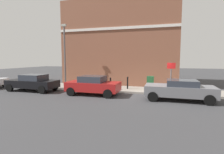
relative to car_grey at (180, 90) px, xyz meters
name	(u,v)px	position (x,y,z in m)	size (l,w,h in m)	color
ground	(152,96)	(0.79, 1.79, -0.72)	(80.00, 80.00, 0.00)	#38383A
sidewalk	(88,87)	(2.65, 7.79, -0.65)	(2.69, 30.00, 0.15)	gray
corner_building	(123,45)	(7.17, 5.57, 3.54)	(6.45, 11.57, 8.52)	brown
car_grey	(180,90)	(0.00, 0.00, 0.00)	(1.94, 4.36, 1.36)	slate
car_red	(93,85)	(-0.02, 6.10, 0.03)	(1.92, 3.97, 1.44)	maroon
car_black	(33,82)	(-0.06, 11.59, 0.00)	(1.86, 4.29, 1.40)	black
utility_cabinet	(150,84)	(2.44, 2.09, -0.04)	(0.46, 0.61, 1.15)	#1E4C28
bollard_near_cabinet	(128,82)	(2.54, 4.01, -0.02)	(0.14, 0.14, 1.04)	black
bollard_far_kerb	(110,83)	(1.55, 5.23, -0.02)	(0.14, 0.14, 1.04)	black
street_sign	(171,73)	(1.71, 0.53, 0.94)	(0.08, 0.60, 2.30)	#59595B
lamppost	(65,52)	(2.41, 9.98, 2.58)	(0.20, 0.44, 5.72)	#59595B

